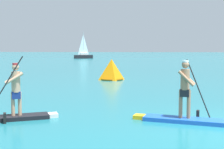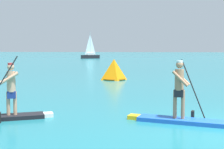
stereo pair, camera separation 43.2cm
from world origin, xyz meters
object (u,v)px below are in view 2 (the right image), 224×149
Objects in this scene: paddleboarder_mid_center at (183,110)px; race_marker_buoy at (114,70)px; paddleboarder_near_left at (7,107)px; sailboat_left_horizon at (90,54)px.

paddleboarder_mid_center is 1.91× the size of race_marker_buoy.
paddleboarder_near_left is at bearing -96.16° from race_marker_buoy.
sailboat_left_horizon is (-11.63, 62.77, 0.61)m from paddleboarder_near_left.
paddleboarder_near_left is 0.45× the size of sailboat_left_horizon.
paddleboarder_near_left is 5.34m from paddleboarder_mid_center.
paddleboarder_near_left is 13.02m from race_marker_buoy.
race_marker_buoy is (1.40, 12.94, 0.29)m from paddleboarder_near_left.
race_marker_buoy is (-3.94, 12.59, 0.30)m from paddleboarder_mid_center.
sailboat_left_horizon is at bearing 104.65° from race_marker_buoy.
paddleboarder_mid_center is at bearing -72.63° from race_marker_buoy.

